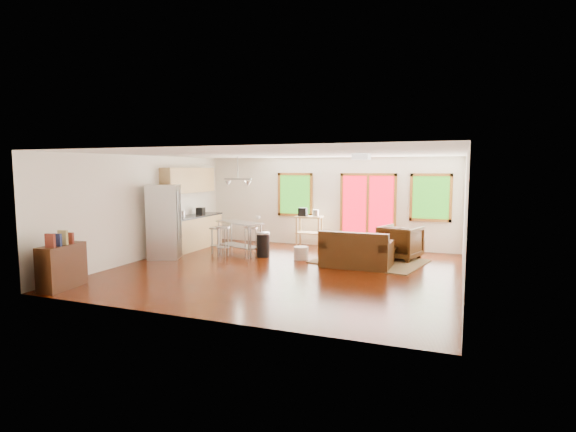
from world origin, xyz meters
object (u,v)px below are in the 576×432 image
(loveseat, at_px, (356,253))
(refrigerator, at_px, (165,222))
(ottoman, at_px, (361,249))
(island, at_px, (239,232))
(armchair, at_px, (400,241))
(kitchen_cart, at_px, (308,221))
(rug, at_px, (369,261))
(coffee_table, at_px, (376,249))

(loveseat, distance_m, refrigerator, 4.87)
(loveseat, xyz_separation_m, ottoman, (-0.11, 1.14, -0.12))
(refrigerator, distance_m, island, 1.94)
(armchair, relative_size, refrigerator, 0.50)
(ottoman, bearing_deg, kitchen_cart, 153.02)
(loveseat, bearing_deg, ottoman, 96.56)
(rug, relative_size, island, 1.68)
(rug, relative_size, kitchen_cart, 2.16)
(rug, xyz_separation_m, coffee_table, (0.14, -0.00, 0.31))
(refrigerator, bearing_deg, kitchen_cart, 18.92)
(armchair, xyz_separation_m, island, (-4.08, -0.89, 0.13))
(ottoman, relative_size, island, 0.44)
(rug, height_order, coffee_table, coffee_table)
(refrigerator, relative_size, island, 1.27)
(coffee_table, distance_m, kitchen_cart, 2.61)
(loveseat, distance_m, ottoman, 1.15)
(refrigerator, bearing_deg, loveseat, -15.66)
(loveseat, height_order, island, island)
(loveseat, height_order, kitchen_cart, kitchen_cart)
(ottoman, relative_size, kitchen_cart, 0.57)
(coffee_table, relative_size, ottoman, 1.51)
(loveseat, xyz_separation_m, refrigerator, (-4.78, -0.73, 0.60))
(rug, bearing_deg, kitchen_cart, 146.52)
(loveseat, height_order, armchair, armchair)
(island, distance_m, kitchen_cart, 2.15)
(island, height_order, kitchen_cart, kitchen_cart)
(coffee_table, distance_m, armchair, 0.81)
(ottoman, bearing_deg, island, -166.49)
(loveseat, distance_m, armchair, 1.54)
(armchair, bearing_deg, ottoman, 25.43)
(rug, relative_size, refrigerator, 1.33)
(ottoman, bearing_deg, armchair, 8.17)
(coffee_table, distance_m, ottoman, 0.66)
(armchair, bearing_deg, refrigerator, 36.94)
(loveseat, relative_size, island, 1.08)
(coffee_table, bearing_deg, kitchen_cart, 148.19)
(refrigerator, bearing_deg, rug, -8.55)
(coffee_table, xyz_separation_m, kitchen_cart, (-2.18, 1.35, 0.47))
(loveseat, relative_size, coffee_table, 1.63)
(ottoman, distance_m, kitchen_cart, 2.03)
(refrigerator, bearing_deg, armchair, -4.70)
(refrigerator, bearing_deg, coffee_table, -9.02)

